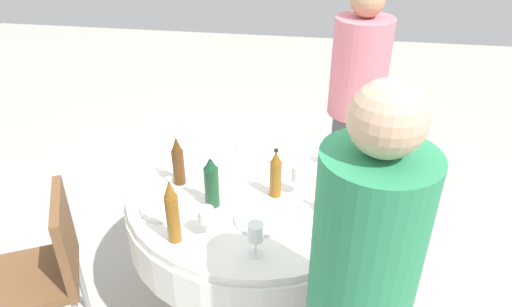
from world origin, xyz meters
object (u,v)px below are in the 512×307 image
object	(u,v)px
bottle_amber_far	(172,212)
wine_glass_right	(256,233)
plate_left	(168,206)
plate_north	(256,145)
wine_glass_south	(206,216)
chair_right	(49,264)
bottle_brown_front	(178,162)
wine_glass_rear	(331,150)
plate_outer	(230,170)
dining_table	(256,209)
person_far	(355,110)
bottle_dark_green_mid	(212,182)
wine_glass_near	(298,174)
person_front	(358,302)
bottle_amber_rear	(349,195)
plate_west	(261,219)
bottle_amber_near	(276,174)

from	to	relation	value
bottle_amber_far	wine_glass_right	bearing A→B (deg)	174.29
plate_left	plate_north	bearing A→B (deg)	-117.16
wine_glass_south	chair_right	size ratio (longest dim) A/B	0.16
plate_north	bottle_brown_front	bearing A→B (deg)	52.48
wine_glass_rear	plate_outer	size ratio (longest dim) A/B	0.69
wine_glass_right	plate_left	distance (m)	0.53
dining_table	person_far	size ratio (longest dim) A/B	0.82
bottle_dark_green_mid	wine_glass_south	world-z (taller)	bottle_dark_green_mid
plate_outer	plate_north	size ratio (longest dim) A/B	0.91
wine_glass_near	person_far	xyz separation A→B (m)	(-0.29, -0.82, -0.02)
person_front	chair_right	xyz separation A→B (m)	(1.38, -0.33, -0.35)
wine_glass_rear	plate_left	xyz separation A→B (m)	(0.75, 0.49, -0.09)
bottle_amber_rear	plate_west	xyz separation A→B (m)	(0.38, 0.05, -0.14)
bottle_brown_front	wine_glass_near	xyz separation A→B (m)	(-0.60, 0.00, -0.01)
bottle_brown_front	person_far	bearing A→B (deg)	-137.49
bottle_dark_green_mid	plate_west	bearing A→B (deg)	161.62
bottle_amber_rear	wine_glass_south	size ratio (longest dim) A/B	2.30
bottle_amber_near	plate_west	distance (m)	0.24
plate_west	bottle_amber_far	bearing A→B (deg)	28.49
wine_glass_near	plate_west	world-z (taller)	wine_glass_near
bottle_brown_front	bottle_dark_green_mid	bearing A→B (deg)	143.66
bottle_dark_green_mid	wine_glass_south	distance (m)	0.22
dining_table	bottle_amber_near	size ratio (longest dim) A/B	5.05
bottle_dark_green_mid	plate_north	xyz separation A→B (m)	(-0.12, -0.58, -0.12)
person_front	wine_glass_near	bearing A→B (deg)	-101.67
dining_table	plate_outer	distance (m)	0.25
plate_north	bottle_amber_rear	bearing A→B (deg)	129.81
wine_glass_rear	wine_glass_south	size ratio (longest dim) A/B	1.03
plate_left	dining_table	bearing A→B (deg)	-148.05
plate_west	chair_right	bearing A→B (deg)	11.76
bottle_brown_front	plate_left	xyz separation A→B (m)	(-0.00, 0.21, -0.12)
dining_table	wine_glass_right	world-z (taller)	wine_glass_right
bottle_brown_front	plate_north	world-z (taller)	bottle_brown_front
bottle_amber_rear	person_front	distance (m)	0.58
bottle_brown_front	plate_left	size ratio (longest dim) A/B	1.07
bottle_amber_near	plate_north	bearing A→B (deg)	-69.98
wine_glass_rear	plate_outer	world-z (taller)	wine_glass_rear
wine_glass_south	plate_west	xyz separation A→B (m)	(-0.22, -0.13, -0.09)
bottle_brown_front	plate_outer	world-z (taller)	bottle_brown_front
bottle_brown_front	wine_glass_right	size ratio (longest dim) A/B	1.73
wine_glass_near	wine_glass_south	size ratio (longest dim) A/B	1.18
bottle_amber_near	plate_west	world-z (taller)	bottle_amber_near
bottle_amber_rear	wine_glass_near	distance (m)	0.30
plate_outer	bottle_amber_near	bearing A→B (deg)	145.99
bottle_amber_near	person_far	xyz separation A→B (m)	(-0.40, -0.84, -0.03)
bottle_amber_far	plate_left	distance (m)	0.28
bottle_dark_green_mid	wine_glass_south	xyz separation A→B (m)	(-0.03, 0.21, -0.03)
bottle_amber_rear	wine_glass_south	xyz separation A→B (m)	(0.60, 0.18, -0.05)
bottle_amber_near	plate_outer	bearing A→B (deg)	-34.01
bottle_brown_front	person_front	world-z (taller)	person_front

